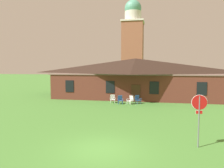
{
  "coord_description": "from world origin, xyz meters",
  "views": [
    {
      "loc": [
        2.65,
        -10.41,
        4.25
      ],
      "look_at": [
        -1.22,
        9.18,
        2.64
      ],
      "focal_mm": 34.44,
      "sensor_mm": 36.0,
      "label": 1
    }
  ],
  "objects_px": {
    "lawn_chair_middle": "(138,99)",
    "lawn_chair_near_door": "(120,99)",
    "lawn_chair_by_porch": "(113,99)",
    "lawn_chair_left_end": "(131,100)",
    "stop_sign": "(199,110)"
  },
  "relations": [
    {
      "from": "stop_sign",
      "to": "lawn_chair_left_end",
      "type": "xyz_separation_m",
      "value": [
        -4.94,
        12.42,
        -1.49
      ]
    },
    {
      "from": "lawn_chair_by_porch",
      "to": "lawn_chair_left_end",
      "type": "relative_size",
      "value": 1.0
    },
    {
      "from": "lawn_chair_left_end",
      "to": "lawn_chair_by_porch",
      "type": "bearing_deg",
      "value": 166.6
    },
    {
      "from": "stop_sign",
      "to": "lawn_chair_left_end",
      "type": "height_order",
      "value": "stop_sign"
    },
    {
      "from": "stop_sign",
      "to": "lawn_chair_middle",
      "type": "distance_m",
      "value": 13.73
    },
    {
      "from": "stop_sign",
      "to": "lawn_chair_middle",
      "type": "height_order",
      "value": "stop_sign"
    },
    {
      "from": "stop_sign",
      "to": "lawn_chair_near_door",
      "type": "xyz_separation_m",
      "value": [
        -6.13,
        12.39,
        -1.49
      ]
    },
    {
      "from": "stop_sign",
      "to": "lawn_chair_left_end",
      "type": "bearing_deg",
      "value": 111.68
    },
    {
      "from": "lawn_chair_near_door",
      "to": "lawn_chair_left_end",
      "type": "bearing_deg",
      "value": 1.34
    },
    {
      "from": "lawn_chair_middle",
      "to": "lawn_chair_near_door",
      "type": "bearing_deg",
      "value": -162.83
    },
    {
      "from": "stop_sign",
      "to": "lawn_chair_by_porch",
      "type": "distance_m",
      "value": 14.84
    },
    {
      "from": "lawn_chair_by_porch",
      "to": "lawn_chair_middle",
      "type": "distance_m",
      "value": 2.95
    },
    {
      "from": "lawn_chair_near_door",
      "to": "lawn_chair_by_porch",
      "type": "bearing_deg",
      "value": 151.17
    },
    {
      "from": "lawn_chair_by_porch",
      "to": "lawn_chair_near_door",
      "type": "height_order",
      "value": "same"
    },
    {
      "from": "lawn_chair_by_porch",
      "to": "lawn_chair_near_door",
      "type": "bearing_deg",
      "value": -28.83
    }
  ]
}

